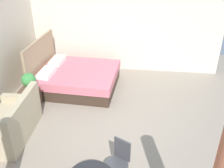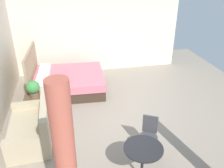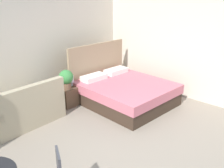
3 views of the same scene
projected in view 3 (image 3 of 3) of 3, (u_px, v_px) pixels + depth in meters
ground_plane at (115, 151)px, 4.36m from camera, size 9.01×8.64×0.02m
wall_back at (22, 45)px, 5.65m from camera, size 9.01×0.12×2.87m
wall_right at (202, 42)px, 5.93m from camera, size 0.12×5.64×2.87m
bed at (123, 91)px, 6.14m from camera, size 1.90×2.16×1.32m
couch at (25, 110)px, 5.16m from camera, size 1.51×0.89×0.90m
nightstand at (70, 95)px, 6.05m from camera, size 0.51×0.43×0.45m
potted_plant at (66, 78)px, 5.78m from camera, size 0.33×0.33×0.44m
vase at (72, 80)px, 6.03m from camera, size 0.10×0.10×0.23m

